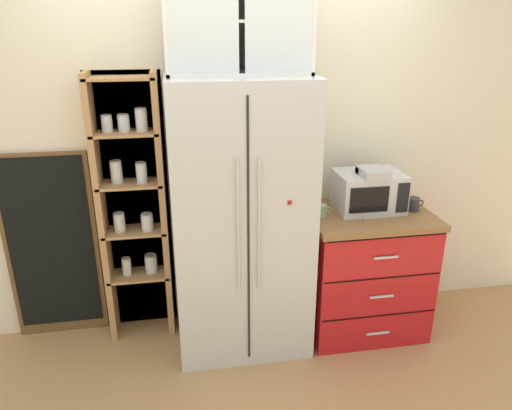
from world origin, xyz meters
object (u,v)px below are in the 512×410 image
object	(u,v)px
refrigerator	(241,219)
bottle_amber	(367,193)
microwave	(368,191)
mug_charcoal	(413,204)
mug_sage	(321,211)
chalkboard_menu	(52,247)
coffee_maker	(370,190)

from	to	relation	value
refrigerator	bottle_amber	world-z (taller)	refrigerator
refrigerator	microwave	xyz separation A→B (m)	(0.88, 0.05, 0.12)
refrigerator	mug_charcoal	bearing A→B (deg)	-0.85
mug_charcoal	refrigerator	bearing A→B (deg)	179.15
refrigerator	mug_charcoal	distance (m)	1.18
refrigerator	bottle_amber	size ratio (longest dim) A/B	6.89
refrigerator	mug_charcoal	xyz separation A→B (m)	(1.17, -0.02, 0.03)
mug_charcoal	mug_sage	bearing A→B (deg)	-179.59
mug_sage	chalkboard_menu	bearing A→B (deg)	169.94
refrigerator	coffee_maker	xyz separation A→B (m)	(0.87, 0.01, 0.14)
bottle_amber	chalkboard_menu	distance (m)	2.15
refrigerator	mug_sage	size ratio (longest dim) A/B	16.86
mug_sage	coffee_maker	bearing A→B (deg)	5.68
refrigerator	microwave	bearing A→B (deg)	3.51
bottle_amber	chalkboard_menu	xyz separation A→B (m)	(-2.12, 0.23, -0.34)
refrigerator	chalkboard_menu	xyz separation A→B (m)	(-1.25, 0.29, -0.24)
refrigerator	microwave	size ratio (longest dim) A/B	4.08
refrigerator	microwave	distance (m)	0.89
bottle_amber	coffee_maker	bearing A→B (deg)	-90.00
refrigerator	coffee_maker	size ratio (longest dim) A/B	5.80
mug_charcoal	mug_sage	size ratio (longest dim) A/B	1.15
microwave	bottle_amber	world-z (taller)	same
microwave	bottle_amber	xyz separation A→B (m)	(-0.01, 0.01, -0.02)
chalkboard_menu	refrigerator	bearing A→B (deg)	-13.24
mug_charcoal	bottle_amber	bearing A→B (deg)	165.48
microwave	coffee_maker	bearing A→B (deg)	-101.66
mug_charcoal	chalkboard_menu	distance (m)	2.45
coffee_maker	mug_sage	bearing A→B (deg)	-174.32
microwave	mug_charcoal	xyz separation A→B (m)	(0.30, -0.07, -0.08)
microwave	coffee_maker	xyz separation A→B (m)	(-0.01, -0.04, 0.03)
chalkboard_menu	mug_sage	bearing A→B (deg)	-10.06
refrigerator	bottle_amber	xyz separation A→B (m)	(0.87, 0.06, 0.10)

